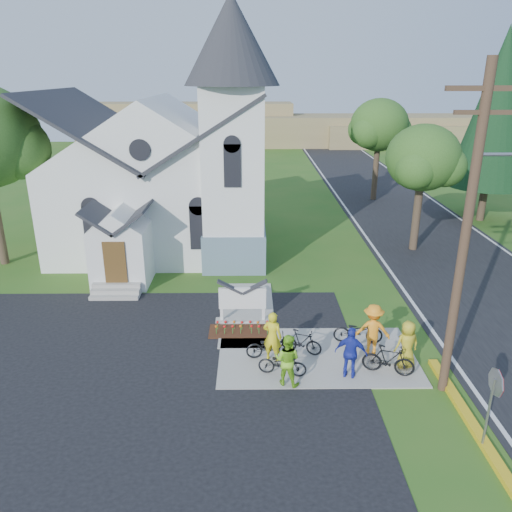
{
  "coord_description": "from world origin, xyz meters",
  "views": [
    {
      "loc": [
        -0.86,
        -15.03,
        9.59
      ],
      "look_at": [
        -0.63,
        5.0,
        2.2
      ],
      "focal_mm": 35.0,
      "sensor_mm": 36.0,
      "label": 1
    }
  ],
  "objects_px": {
    "cyclist_1": "(287,360)",
    "bike_1": "(301,342)",
    "church_sign": "(242,299)",
    "cyclist_0": "(272,337)",
    "cyclist_3": "(373,330)",
    "cyclist_2": "(351,353)",
    "cyclist_4": "(407,345)",
    "bike_3": "(388,360)",
    "stop_sign": "(494,393)",
    "bike_4": "(358,331)",
    "utility_pole": "(469,229)",
    "bike_2": "(282,363)",
    "bike_0": "(270,346)"
  },
  "relations": [
    {
      "from": "cyclist_2",
      "to": "bike_3",
      "type": "distance_m",
      "value": 1.38
    },
    {
      "from": "cyclist_3",
      "to": "bike_4",
      "type": "distance_m",
      "value": 1.0
    },
    {
      "from": "stop_sign",
      "to": "bike_4",
      "type": "distance_m",
      "value": 6.18
    },
    {
      "from": "cyclist_0",
      "to": "bike_2",
      "type": "xyz_separation_m",
      "value": [
        0.3,
        -0.91,
        -0.5
      ]
    },
    {
      "from": "bike_2",
      "to": "cyclist_2",
      "type": "bearing_deg",
      "value": -81.46
    },
    {
      "from": "cyclist_0",
      "to": "bike_0",
      "type": "height_order",
      "value": "cyclist_0"
    },
    {
      "from": "cyclist_1",
      "to": "church_sign",
      "type": "bearing_deg",
      "value": -48.3
    },
    {
      "from": "bike_1",
      "to": "cyclist_3",
      "type": "xyz_separation_m",
      "value": [
        2.5,
        -0.08,
        0.51
      ]
    },
    {
      "from": "church_sign",
      "to": "bike_3",
      "type": "xyz_separation_m",
      "value": [
        4.93,
        -3.87,
        -0.46
      ]
    },
    {
      "from": "cyclist_1",
      "to": "bike_2",
      "type": "xyz_separation_m",
      "value": [
        -0.12,
        0.49,
        -0.45
      ]
    },
    {
      "from": "bike_0",
      "to": "church_sign",
      "type": "bearing_deg",
      "value": 16.42
    },
    {
      "from": "cyclist_2",
      "to": "stop_sign",
      "type": "bearing_deg",
      "value": 149.21
    },
    {
      "from": "bike_0",
      "to": "cyclist_2",
      "type": "height_order",
      "value": "cyclist_2"
    },
    {
      "from": "utility_pole",
      "to": "cyclist_1",
      "type": "bearing_deg",
      "value": 176.61
    },
    {
      "from": "bike_0",
      "to": "bike_1",
      "type": "xyz_separation_m",
      "value": [
        1.13,
        0.3,
        0.0
      ]
    },
    {
      "from": "cyclist_0",
      "to": "cyclist_3",
      "type": "xyz_separation_m",
      "value": [
        3.57,
        0.38,
        0.03
      ]
    },
    {
      "from": "stop_sign",
      "to": "bike_2",
      "type": "bearing_deg",
      "value": 146.36
    },
    {
      "from": "cyclist_1",
      "to": "cyclist_4",
      "type": "xyz_separation_m",
      "value": [
        4.14,
        0.93,
        -0.02
      ]
    },
    {
      "from": "cyclist_2",
      "to": "cyclist_3",
      "type": "distance_m",
      "value": 1.76
    },
    {
      "from": "utility_pole",
      "to": "stop_sign",
      "type": "bearing_deg",
      "value": -88.51
    },
    {
      "from": "church_sign",
      "to": "cyclist_1",
      "type": "xyz_separation_m",
      "value": [
        1.5,
        -4.4,
        -0.09
      ]
    },
    {
      "from": "utility_pole",
      "to": "stop_sign",
      "type": "xyz_separation_m",
      "value": [
        0.07,
        -2.7,
        -3.62
      ]
    },
    {
      "from": "cyclist_0",
      "to": "cyclist_3",
      "type": "relative_size",
      "value": 0.96
    },
    {
      "from": "church_sign",
      "to": "bike_0",
      "type": "height_order",
      "value": "church_sign"
    },
    {
      "from": "stop_sign",
      "to": "cyclist_1",
      "type": "height_order",
      "value": "stop_sign"
    },
    {
      "from": "utility_pole",
      "to": "cyclist_3",
      "type": "height_order",
      "value": "utility_pole"
    },
    {
      "from": "cyclist_0",
      "to": "bike_3",
      "type": "relative_size",
      "value": 1.07
    },
    {
      "from": "cyclist_0",
      "to": "cyclist_3",
      "type": "bearing_deg",
      "value": -153.34
    },
    {
      "from": "bike_0",
      "to": "cyclist_0",
      "type": "bearing_deg",
      "value": -162.13
    },
    {
      "from": "utility_pole",
      "to": "bike_1",
      "type": "bearing_deg",
      "value": 153.81
    },
    {
      "from": "cyclist_0",
      "to": "cyclist_1",
      "type": "bearing_deg",
      "value": 127.04
    },
    {
      "from": "bike_1",
      "to": "cyclist_2",
      "type": "height_order",
      "value": "cyclist_2"
    },
    {
      "from": "cyclist_0",
      "to": "bike_1",
      "type": "relative_size",
      "value": 1.23
    },
    {
      "from": "cyclist_0",
      "to": "cyclist_2",
      "type": "height_order",
      "value": "cyclist_0"
    },
    {
      "from": "utility_pole",
      "to": "bike_3",
      "type": "relative_size",
      "value": 5.77
    },
    {
      "from": "stop_sign",
      "to": "cyclist_3",
      "type": "distance_m",
      "value": 5.24
    },
    {
      "from": "cyclist_0",
      "to": "bike_3",
      "type": "distance_m",
      "value": 3.97
    },
    {
      "from": "cyclist_0",
      "to": "bike_1",
      "type": "bearing_deg",
      "value": -136.04
    },
    {
      "from": "utility_pole",
      "to": "bike_2",
      "type": "xyz_separation_m",
      "value": [
        -5.18,
        0.79,
        -4.92
      ]
    },
    {
      "from": "cyclist_3",
      "to": "church_sign",
      "type": "bearing_deg",
      "value": -20.59
    },
    {
      "from": "utility_pole",
      "to": "cyclist_3",
      "type": "bearing_deg",
      "value": 132.41
    },
    {
      "from": "cyclist_1",
      "to": "bike_1",
      "type": "bearing_deg",
      "value": -86.4
    },
    {
      "from": "cyclist_2",
      "to": "church_sign",
      "type": "bearing_deg",
      "value": -30.78
    },
    {
      "from": "stop_sign",
      "to": "bike_4",
      "type": "xyz_separation_m",
      "value": [
        -2.29,
        5.6,
        -1.25
      ]
    },
    {
      "from": "cyclist_0",
      "to": "cyclist_4",
      "type": "height_order",
      "value": "cyclist_0"
    },
    {
      "from": "cyclist_1",
      "to": "bike_3",
      "type": "height_order",
      "value": "cyclist_1"
    },
    {
      "from": "utility_pole",
      "to": "cyclist_4",
      "type": "relative_size",
      "value": 5.8
    },
    {
      "from": "bike_2",
      "to": "cyclist_4",
      "type": "xyz_separation_m",
      "value": [
        4.26,
        0.44,
        0.43
      ]
    },
    {
      "from": "bike_0",
      "to": "cyclist_1",
      "type": "height_order",
      "value": "cyclist_1"
    },
    {
      "from": "cyclist_2",
      "to": "bike_3",
      "type": "xyz_separation_m",
      "value": [
        1.31,
        0.17,
        -0.38
      ]
    }
  ]
}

